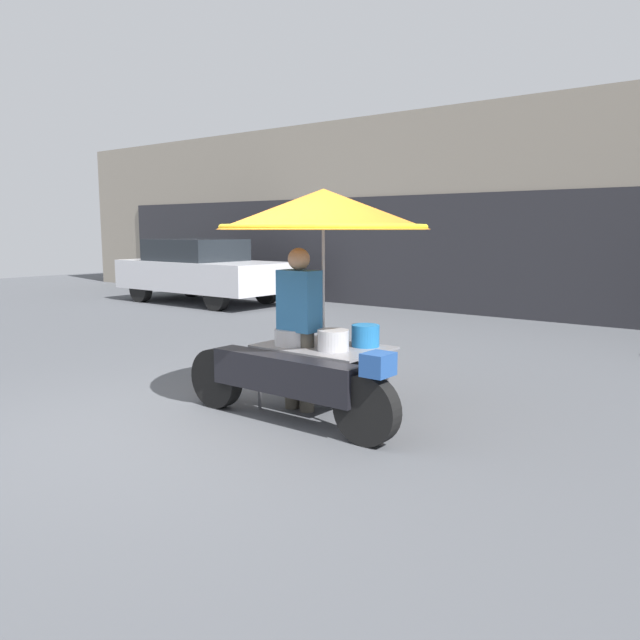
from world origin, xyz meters
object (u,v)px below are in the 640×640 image
Objects in this scene: vendor_motorcycle_cart at (320,239)px; parked_car at (201,270)px; vendor_person at (299,321)px; potted_plant at (165,273)px.

vendor_motorcycle_cart is 0.55× the size of parked_car.
potted_plant is at bearing 147.54° from vendor_person.
vendor_motorcycle_cart reaches higher than vendor_person.
vendor_motorcycle_cart is 0.79m from vendor_person.
parked_car is at bearing -24.55° from potted_plant.
potted_plant is (-10.75, 6.65, -1.15)m from vendor_motorcycle_cart.
vendor_motorcycle_cart reaches higher than potted_plant.
vendor_person is 1.83× the size of potted_plant.
potted_plant is at bearing 148.27° from vendor_motorcycle_cart.
vendor_motorcycle_cart is at bearing -34.48° from parked_car.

